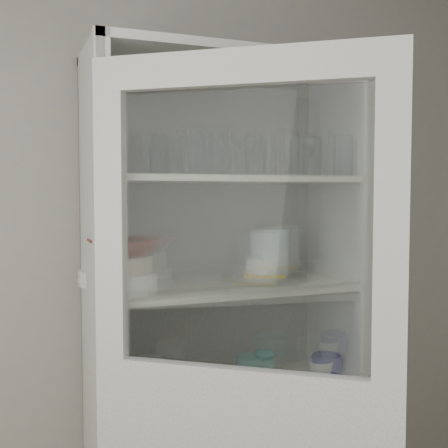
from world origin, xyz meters
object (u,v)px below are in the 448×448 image
object	(u,v)px
goblet_3	(305,159)
plate_stack_front	(125,283)
white_canister	(148,377)
grey_bowl_stack	(269,254)
pantry_cabinet	(218,362)
goblet_1	(227,157)
mug_teal	(249,369)
white_ramekin	(264,265)
goblet_2	(253,153)
goblet_0	(158,153)
yellow_trivet	(264,274)
cream_bowl	(125,264)
mug_white	(321,372)
cupboard_door	(241,446)
glass_platter	(264,278)
plate_stack_back	(109,277)
terracotta_bowl	(125,247)
measuring_cups	(164,400)
teal_jar	(264,366)
mug_blue	(326,367)

from	to	relation	value
goblet_3	plate_stack_front	size ratio (longest dim) A/B	0.69
white_canister	grey_bowl_stack	bearing A→B (deg)	-1.37
plate_stack_front	pantry_cabinet	bearing A→B (deg)	19.19
plate_stack_front	goblet_1	bearing A→B (deg)	19.70
mug_teal	white_canister	xyz separation A→B (m)	(-0.40, 0.01, 0.01)
plate_stack_front	mug_teal	distance (m)	0.64
white_ramekin	white_canister	world-z (taller)	white_ramekin
goblet_2	white_ramekin	distance (m)	0.44
goblet_0	white_ramekin	world-z (taller)	goblet_0
goblet_1	white_ramekin	xyz separation A→B (m)	(0.12, -0.07, -0.42)
mug_teal	yellow_trivet	bearing A→B (deg)	-13.11
cream_bowl	mug_white	size ratio (longest dim) A/B	1.94
pantry_cabinet	white_ramekin	distance (m)	0.42
cupboard_door	glass_platter	distance (m)	0.72
plate_stack_back	glass_platter	world-z (taller)	plate_stack_back
cupboard_door	terracotta_bowl	world-z (taller)	cupboard_door
glass_platter	goblet_0	bearing A→B (deg)	169.12
cupboard_door	measuring_cups	size ratio (longest dim) A/B	20.96
mug_teal	glass_platter	bearing A→B (deg)	-13.11
goblet_1	white_ramekin	size ratio (longest dim) A/B	1.10
plate_stack_front	cream_bowl	distance (m)	0.06
pantry_cabinet	goblet_0	size ratio (longest dim) A/B	12.05
goblet_3	mug_white	bearing A→B (deg)	-97.75
goblet_1	cream_bowl	size ratio (longest dim) A/B	0.84
glass_platter	pantry_cabinet	bearing A→B (deg)	162.92
mug_teal	terracotta_bowl	bearing A→B (deg)	-174.80
cream_bowl	mug_teal	world-z (taller)	cream_bowl
terracotta_bowl	goblet_0	bearing A→B (deg)	44.68
glass_platter	goblet_1	bearing A→B (deg)	149.57
pantry_cabinet	goblet_0	xyz separation A→B (m)	(-0.23, 0.02, 0.81)
plate_stack_back	teal_jar	xyz separation A→B (m)	(0.60, -0.08, -0.38)
mug_blue	mug_white	world-z (taller)	mug_blue
cream_bowl	mug_white	world-z (taller)	cream_bowl
goblet_1	mug_teal	bearing A→B (deg)	-44.28
cupboard_door	grey_bowl_stack	xyz separation A→B (m)	(0.34, 0.51, 0.49)
goblet_1	glass_platter	xyz separation A→B (m)	(0.12, -0.07, -0.47)
goblet_1	yellow_trivet	distance (m)	0.48
plate_stack_front	teal_jar	xyz separation A→B (m)	(0.57, 0.11, -0.39)
pantry_cabinet	grey_bowl_stack	xyz separation A→B (m)	(0.20, -0.05, 0.42)
mug_blue	mug_teal	distance (m)	0.31
goblet_3	glass_platter	bearing A→B (deg)	-161.23
yellow_trivet	mug_teal	xyz separation A→B (m)	(-0.06, 0.01, -0.37)
mug_white	glass_platter	bearing A→B (deg)	161.12
plate_stack_back	goblet_3	bearing A→B (deg)	-2.83
cupboard_door	teal_jar	distance (m)	0.63
pantry_cabinet	glass_platter	distance (m)	0.38
pantry_cabinet	measuring_cups	size ratio (longest dim) A/B	22.01
terracotta_bowl	yellow_trivet	world-z (taller)	terracotta_bowl
mug_teal	grey_bowl_stack	bearing A→B (deg)	-5.97
goblet_3	grey_bowl_stack	xyz separation A→B (m)	(-0.19, -0.07, -0.38)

